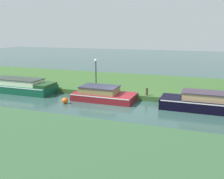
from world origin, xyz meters
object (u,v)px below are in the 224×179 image
mooring_post_near (221,97)px  mooring_post_far (147,92)px  maroon_cruiser (103,94)px  channel_buoy (65,101)px  forest_narrowboat (21,86)px  lamp_post (96,69)px

mooring_post_near → mooring_post_far: mooring_post_near is taller
mooring_post_far → maroon_cruiser: bearing=-161.0°
mooring_post_near → mooring_post_far: size_ratio=1.04×
channel_buoy → forest_narrowboat: bearing=161.2°
channel_buoy → mooring_post_near: bearing=15.7°
forest_narrowboat → mooring_post_far: bearing=5.7°
maroon_cruiser → mooring_post_near: maroon_cruiser is taller
maroon_cruiser → mooring_post_near: (8.49, 1.11, 0.25)m
forest_narrowboat → channel_buoy: 5.92m
forest_narrowboat → channel_buoy: bearing=-18.8°
forest_narrowboat → lamp_post: lamp_post is taller
forest_narrowboat → mooring_post_near: size_ratio=10.42×
lamp_post → mooring_post_near: lamp_post is taller
lamp_post → channel_buoy: (-0.61, -4.32, -1.79)m
lamp_post → maroon_cruiser: bearing=-55.5°
mooring_post_near → channel_buoy: 11.18m
maroon_cruiser → lamp_post: size_ratio=1.91×
mooring_post_far → channel_buoy: bearing=-151.1°
mooring_post_near → maroon_cruiser: bearing=-172.6°
forest_narrowboat → mooring_post_near: 16.39m
forest_narrowboat → maroon_cruiser: 7.87m
maroon_cruiser → mooring_post_far: size_ratio=8.29×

